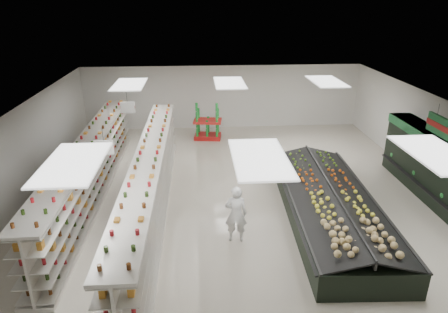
{
  "coord_description": "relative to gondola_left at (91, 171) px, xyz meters",
  "views": [
    {
      "loc": [
        -1.34,
        -11.97,
        6.48
      ],
      "look_at": [
        -0.46,
        0.56,
        1.36
      ],
      "focal_mm": 32.0,
      "sensor_mm": 36.0,
      "label": 1
    }
  ],
  "objects": [
    {
      "name": "floor",
      "position": [
        5.01,
        -0.72,
        -0.9
      ],
      "size": [
        16.0,
        16.0,
        0.0
      ],
      "primitive_type": "plane",
      "color": "beige",
      "rests_on": "ground"
    },
    {
      "name": "ceiling",
      "position": [
        5.01,
        -0.72,
        2.3
      ],
      "size": [
        14.0,
        16.0,
        0.02
      ],
      "primitive_type": "cube",
      "color": "white",
      "rests_on": "wall_back"
    },
    {
      "name": "wall_back",
      "position": [
        5.01,
        7.28,
        0.7
      ],
      "size": [
        14.0,
        0.02,
        3.2
      ],
      "primitive_type": "cube",
      "color": "silver",
      "rests_on": "floor"
    },
    {
      "name": "wall_left",
      "position": [
        -1.99,
        -0.72,
        0.7
      ],
      "size": [
        0.02,
        16.0,
        3.2
      ],
      "primitive_type": "cube",
      "color": "silver",
      "rests_on": "floor"
    },
    {
      "name": "wall_right",
      "position": [
        12.01,
        -0.72,
        0.7
      ],
      "size": [
        0.02,
        16.0,
        3.2
      ],
      "primitive_type": "cube",
      "color": "silver",
      "rests_on": "floor"
    },
    {
      "name": "aisle_sign_near",
      "position": [
        1.21,
        -2.72,
        1.86
      ],
      "size": [
        0.52,
        0.06,
        0.75
      ],
      "color": "white",
      "rests_on": "ceiling"
    },
    {
      "name": "aisle_sign_far",
      "position": [
        1.21,
        1.28,
        1.86
      ],
      "size": [
        0.52,
        0.06,
        0.75
      ],
      "color": "white",
      "rests_on": "ceiling"
    },
    {
      "name": "gondola_left",
      "position": [
        0.0,
        0.0,
        0.0
      ],
      "size": [
        0.85,
        11.26,
        1.95
      ],
      "rotation": [
        0.0,
        0.0,
        0.0
      ],
      "color": "silver",
      "rests_on": "floor"
    },
    {
      "name": "gondola_center",
      "position": [
        2.18,
        -1.44,
        0.03
      ],
      "size": [
        0.94,
        11.65,
        2.02
      ],
      "rotation": [
        0.0,
        0.0,
        -0.01
      ],
      "color": "silver",
      "rests_on": "floor"
    },
    {
      "name": "produce_island",
      "position": [
        7.67,
        -2.17,
        -0.4
      ],
      "size": [
        2.99,
        7.41,
        1.09
      ],
      "rotation": [
        0.0,
        0.0,
        -0.05
      ],
      "color": "black",
      "rests_on": "floor"
    },
    {
      "name": "soda_endcap",
      "position": [
        4.16,
        5.54,
        -0.09
      ],
      "size": [
        1.4,
        1.04,
        1.66
      ],
      "rotation": [
        0.0,
        0.0,
        -0.13
      ],
      "color": "#A91413",
      "rests_on": "floor"
    },
    {
      "name": "shopper_main",
      "position": [
        4.66,
        -3.14,
        -0.05
      ],
      "size": [
        0.65,
        0.46,
        1.69
      ],
      "primitive_type": "imported",
      "rotation": [
        0.0,
        0.0,
        3.05
      ],
      "color": "silver",
      "rests_on": "floor"
    },
    {
      "name": "shopper_background",
      "position": [
        2.16,
        2.84,
        0.01
      ],
      "size": [
        0.71,
        0.97,
        1.8
      ],
      "primitive_type": "imported",
      "rotation": [
        0.0,
        0.0,
        1.78
      ],
      "color": "tan",
      "rests_on": "floor"
    }
  ]
}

